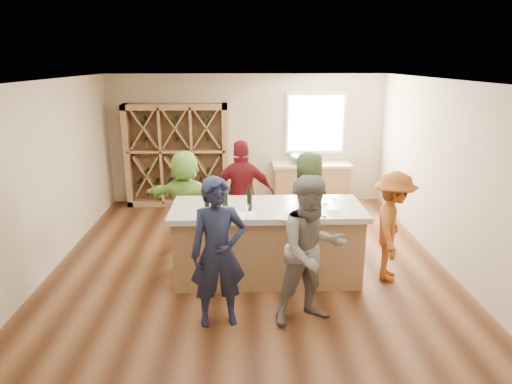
{
  "coord_description": "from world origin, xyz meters",
  "views": [
    {
      "loc": [
        -0.11,
        -6.43,
        3.07
      ],
      "look_at": [
        0.1,
        0.2,
        1.15
      ],
      "focal_mm": 32.0,
      "sensor_mm": 36.0,
      "label": 1
    }
  ],
  "objects_px": {
    "wine_bottle_a": "(207,200)",
    "person_far_left": "(186,200)",
    "person_near_left": "(218,253)",
    "person_near_right": "(312,251)",
    "wine_bottle_e": "(249,200)",
    "wine_bottle_b": "(213,202)",
    "wine_bottle_c": "(225,199)",
    "sink": "(302,159)",
    "person_server": "(393,226)",
    "tasting_counter_base": "(267,244)",
    "wine_rack": "(177,155)",
    "person_far_mid": "(243,195)",
    "person_far_right": "(309,201)"
  },
  "relations": [
    {
      "from": "wine_bottle_a",
      "to": "person_far_left",
      "type": "distance_m",
      "value": 1.37
    },
    {
      "from": "person_near_left",
      "to": "person_near_right",
      "type": "bearing_deg",
      "value": -9.48
    },
    {
      "from": "wine_bottle_e",
      "to": "person_near_right",
      "type": "height_order",
      "value": "person_near_right"
    },
    {
      "from": "wine_bottle_b",
      "to": "person_near_right",
      "type": "relative_size",
      "value": 0.17
    },
    {
      "from": "wine_bottle_a",
      "to": "wine_bottle_b",
      "type": "height_order",
      "value": "wine_bottle_b"
    },
    {
      "from": "wine_bottle_c",
      "to": "person_far_left",
      "type": "distance_m",
      "value": 1.48
    },
    {
      "from": "person_near_left",
      "to": "wine_bottle_a",
      "type": "bearing_deg",
      "value": 90.37
    },
    {
      "from": "wine_bottle_b",
      "to": "person_near_left",
      "type": "xyz_separation_m",
      "value": [
        0.1,
        -0.93,
        -0.33
      ]
    },
    {
      "from": "sink",
      "to": "wine_bottle_a",
      "type": "distance_m",
      "value": 4.05
    },
    {
      "from": "wine_bottle_e",
      "to": "person_near_right",
      "type": "bearing_deg",
      "value": -55.28
    },
    {
      "from": "wine_bottle_e",
      "to": "wine_bottle_a",
      "type": "bearing_deg",
      "value": 177.13
    },
    {
      "from": "wine_bottle_c",
      "to": "person_server",
      "type": "height_order",
      "value": "person_server"
    },
    {
      "from": "wine_bottle_b",
      "to": "person_near_left",
      "type": "distance_m",
      "value": 1.0
    },
    {
      "from": "tasting_counter_base",
      "to": "wine_bottle_e",
      "type": "height_order",
      "value": "wine_bottle_e"
    },
    {
      "from": "wine_bottle_e",
      "to": "person_server",
      "type": "height_order",
      "value": "person_server"
    },
    {
      "from": "person_near_left",
      "to": "person_near_right",
      "type": "height_order",
      "value": "person_near_right"
    },
    {
      "from": "wine_bottle_b",
      "to": "person_near_left",
      "type": "relative_size",
      "value": 0.17
    },
    {
      "from": "wine_bottle_c",
      "to": "person_near_right",
      "type": "bearing_deg",
      "value": -44.95
    },
    {
      "from": "sink",
      "to": "wine_bottle_e",
      "type": "relative_size",
      "value": 1.86
    },
    {
      "from": "wine_rack",
      "to": "wine_bottle_c",
      "type": "xyz_separation_m",
      "value": [
        1.16,
        -3.71,
        0.14
      ]
    },
    {
      "from": "person_near_left",
      "to": "person_far_left",
      "type": "xyz_separation_m",
      "value": [
        -0.64,
        2.31,
        -0.07
      ]
    },
    {
      "from": "tasting_counter_base",
      "to": "person_far_mid",
      "type": "xyz_separation_m",
      "value": [
        -0.35,
        1.09,
        0.42
      ]
    },
    {
      "from": "person_near_right",
      "to": "person_far_mid",
      "type": "xyz_separation_m",
      "value": [
        -0.81,
        2.29,
        0.01
      ]
    },
    {
      "from": "person_far_right",
      "to": "person_far_mid",
      "type": "bearing_deg",
      "value": -23.59
    },
    {
      "from": "wine_rack",
      "to": "wine_bottle_a",
      "type": "height_order",
      "value": "wine_rack"
    },
    {
      "from": "tasting_counter_base",
      "to": "wine_bottle_e",
      "type": "relative_size",
      "value": 8.91
    },
    {
      "from": "person_near_left",
      "to": "tasting_counter_base",
      "type": "bearing_deg",
      "value": 51.99
    },
    {
      "from": "wine_bottle_c",
      "to": "person_far_left",
      "type": "xyz_separation_m",
      "value": [
        -0.69,
        1.25,
        -0.4
      ]
    },
    {
      "from": "wine_bottle_c",
      "to": "wine_bottle_e",
      "type": "height_order",
      "value": "wine_bottle_c"
    },
    {
      "from": "wine_bottle_e",
      "to": "person_near_right",
      "type": "distance_m",
      "value": 1.3
    },
    {
      "from": "wine_bottle_b",
      "to": "wine_bottle_e",
      "type": "relative_size",
      "value": 1.06
    },
    {
      "from": "sink",
      "to": "person_far_mid",
      "type": "distance_m",
      "value": 2.73
    },
    {
      "from": "sink",
      "to": "person_near_left",
      "type": "distance_m",
      "value": 4.97
    },
    {
      "from": "wine_rack",
      "to": "wine_bottle_a",
      "type": "xyz_separation_m",
      "value": [
        0.91,
        -3.7,
        0.13
      ]
    },
    {
      "from": "person_near_left",
      "to": "sink",
      "type": "bearing_deg",
      "value": 61.19
    },
    {
      "from": "sink",
      "to": "wine_bottle_a",
      "type": "height_order",
      "value": "wine_bottle_a"
    },
    {
      "from": "tasting_counter_base",
      "to": "wine_bottle_a",
      "type": "relative_size",
      "value": 8.65
    },
    {
      "from": "sink",
      "to": "person_far_mid",
      "type": "relative_size",
      "value": 0.29
    },
    {
      "from": "tasting_counter_base",
      "to": "person_far_right",
      "type": "bearing_deg",
      "value": 54.68
    },
    {
      "from": "person_far_mid",
      "to": "person_far_right",
      "type": "relative_size",
      "value": 1.11
    },
    {
      "from": "person_near_left",
      "to": "person_far_left",
      "type": "height_order",
      "value": "person_near_left"
    },
    {
      "from": "wine_bottle_c",
      "to": "person_near_right",
      "type": "height_order",
      "value": "person_near_right"
    },
    {
      "from": "person_near_left",
      "to": "person_far_left",
      "type": "relative_size",
      "value": 1.08
    },
    {
      "from": "tasting_counter_base",
      "to": "wine_bottle_b",
      "type": "xyz_separation_m",
      "value": [
        -0.74,
        -0.28,
        0.73
      ]
    },
    {
      "from": "wine_bottle_e",
      "to": "person_far_left",
      "type": "height_order",
      "value": "person_far_left"
    },
    {
      "from": "sink",
      "to": "person_far_left",
      "type": "distance_m",
      "value": 3.28
    },
    {
      "from": "wine_bottle_a",
      "to": "person_server",
      "type": "xyz_separation_m",
      "value": [
        2.62,
        0.02,
        -0.43
      ]
    },
    {
      "from": "wine_rack",
      "to": "wine_bottle_e",
      "type": "distance_m",
      "value": 4.02
    },
    {
      "from": "person_near_left",
      "to": "person_near_right",
      "type": "relative_size",
      "value": 0.99
    },
    {
      "from": "wine_bottle_e",
      "to": "person_near_right",
      "type": "xyz_separation_m",
      "value": [
        0.72,
        -1.04,
        -0.31
      ]
    }
  ]
}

